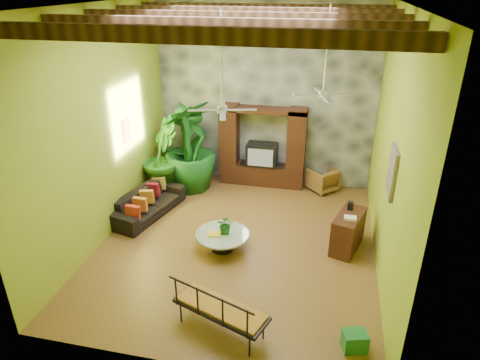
% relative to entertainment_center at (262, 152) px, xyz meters
% --- Properties ---
extents(ground, '(7.00, 7.00, 0.00)m').
position_rel_entertainment_center_xyz_m(ground, '(0.00, -3.14, -0.97)').
color(ground, brown).
rests_on(ground, ground).
extents(ceiling, '(6.00, 7.00, 0.02)m').
position_rel_entertainment_center_xyz_m(ceiling, '(0.00, -3.14, 4.03)').
color(ceiling, silver).
rests_on(ceiling, back_wall).
extents(back_wall, '(6.00, 0.02, 5.00)m').
position_rel_entertainment_center_xyz_m(back_wall, '(0.00, 0.36, 1.53)').
color(back_wall, '#A9BA2A').
rests_on(back_wall, ground).
extents(left_wall, '(0.02, 7.00, 5.00)m').
position_rel_entertainment_center_xyz_m(left_wall, '(-3.00, -3.14, 1.53)').
color(left_wall, '#A9BA2A').
rests_on(left_wall, ground).
extents(right_wall, '(0.02, 7.00, 5.00)m').
position_rel_entertainment_center_xyz_m(right_wall, '(3.00, -3.14, 1.53)').
color(right_wall, '#A9BA2A').
rests_on(right_wall, ground).
extents(stone_accent_wall, '(5.98, 0.10, 4.98)m').
position_rel_entertainment_center_xyz_m(stone_accent_wall, '(0.00, 0.30, 1.53)').
color(stone_accent_wall, '#3D4046').
rests_on(stone_accent_wall, ground).
extents(ceiling_beams, '(5.95, 5.36, 0.22)m').
position_rel_entertainment_center_xyz_m(ceiling_beams, '(0.00, -3.14, 3.81)').
color(ceiling_beams, '#3F2414').
rests_on(ceiling_beams, ceiling).
extents(entertainment_center, '(2.40, 0.55, 2.30)m').
position_rel_entertainment_center_xyz_m(entertainment_center, '(0.00, 0.00, 0.00)').
color(entertainment_center, black).
rests_on(entertainment_center, ground).
extents(ceiling_fan_front, '(1.28, 1.28, 1.86)m').
position_rel_entertainment_center_xyz_m(ceiling_fan_front, '(-0.20, -3.54, 2.44)').
color(ceiling_fan_front, silver).
rests_on(ceiling_fan_front, ceiling).
extents(ceiling_fan_back, '(1.28, 1.28, 1.86)m').
position_rel_entertainment_center_xyz_m(ceiling_fan_back, '(1.60, -1.94, 2.44)').
color(ceiling_fan_back, silver).
rests_on(ceiling_fan_back, ceiling).
extents(wall_art_mask, '(0.06, 0.32, 0.55)m').
position_rel_entertainment_center_xyz_m(wall_art_mask, '(-2.96, -2.14, 1.13)').
color(wall_art_mask, orange).
rests_on(wall_art_mask, left_wall).
extents(wall_art_painting, '(0.06, 0.70, 0.90)m').
position_rel_entertainment_center_xyz_m(wall_art_painting, '(2.96, -3.74, 1.33)').
color(wall_art_painting, '#2A539C').
rests_on(wall_art_painting, right_wall).
extents(sofa, '(1.35, 2.30, 0.63)m').
position_rel_entertainment_center_xyz_m(sofa, '(-2.49, -2.39, -0.65)').
color(sofa, black).
rests_on(sofa, ground).
extents(wicker_armchair, '(1.00, 1.00, 0.65)m').
position_rel_entertainment_center_xyz_m(wicker_armchair, '(1.74, -0.06, -0.64)').
color(wicker_armchair, olive).
rests_on(wicker_armchair, ground).
extents(tall_plant_a, '(1.33, 1.47, 2.32)m').
position_rel_entertainment_center_xyz_m(tall_plant_a, '(-2.04, -0.31, 0.19)').
color(tall_plant_a, '#1A631E').
rests_on(tall_plant_a, ground).
extents(tall_plant_b, '(1.13, 1.31, 2.12)m').
position_rel_entertainment_center_xyz_m(tall_plant_b, '(-2.58, -1.10, 0.10)').
color(tall_plant_b, '#205B17').
rests_on(tall_plant_b, ground).
extents(tall_plant_c, '(1.96, 1.96, 2.55)m').
position_rel_entertainment_center_xyz_m(tall_plant_c, '(-1.90, -0.72, 0.31)').
color(tall_plant_c, '#16561A').
rests_on(tall_plant_c, ground).
extents(coffee_table, '(1.17, 1.17, 0.40)m').
position_rel_entertainment_center_xyz_m(coffee_table, '(-0.27, -3.47, -0.71)').
color(coffee_table, black).
rests_on(coffee_table, ground).
extents(centerpiece_plant, '(0.39, 0.34, 0.41)m').
position_rel_entertainment_center_xyz_m(centerpiece_plant, '(-0.20, -3.43, -0.36)').
color(centerpiece_plant, '#185C19').
rests_on(centerpiece_plant, coffee_table).
extents(yellow_tray, '(0.31, 0.23, 0.03)m').
position_rel_entertainment_center_xyz_m(yellow_tray, '(-0.43, -3.56, -0.55)').
color(yellow_tray, '#FFF81B').
rests_on(yellow_tray, coffee_table).
extents(iron_bench, '(1.73, 1.14, 0.57)m').
position_rel_entertainment_center_xyz_m(iron_bench, '(0.31, -5.88, -0.43)').
color(iron_bench, black).
rests_on(iron_bench, ground).
extents(side_console, '(0.77, 1.15, 0.85)m').
position_rel_entertainment_center_xyz_m(side_console, '(2.40, -2.85, -0.54)').
color(side_console, '#3A2212').
rests_on(side_console, ground).
extents(green_bin, '(0.45, 0.38, 0.33)m').
position_rel_entertainment_center_xyz_m(green_bin, '(2.51, -5.74, -0.80)').
color(green_bin, '#1F7636').
rests_on(green_bin, ground).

